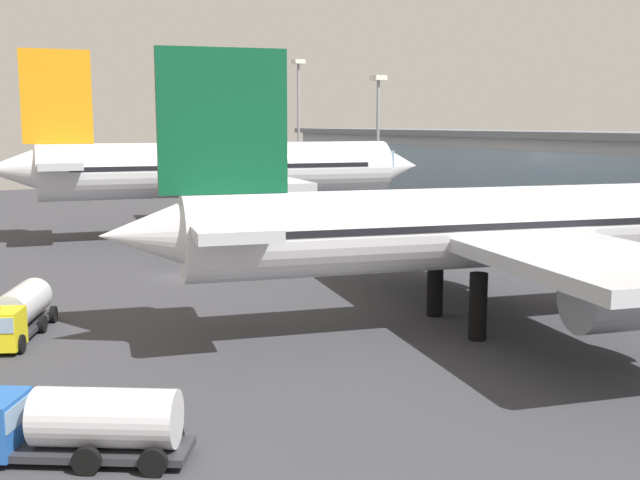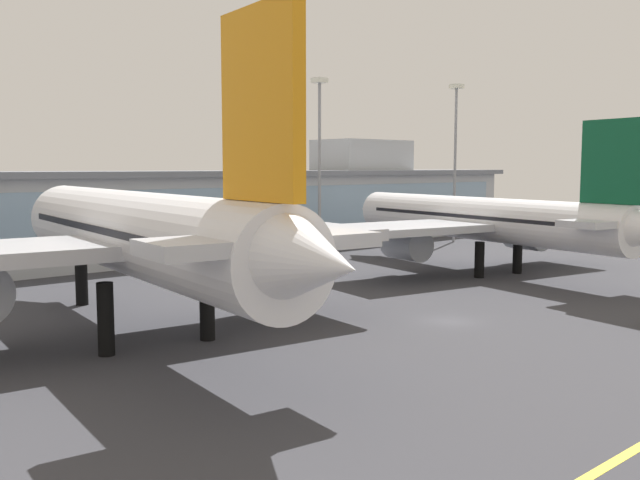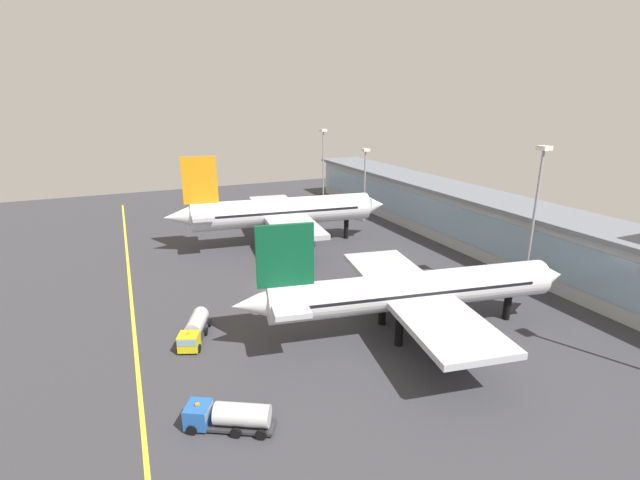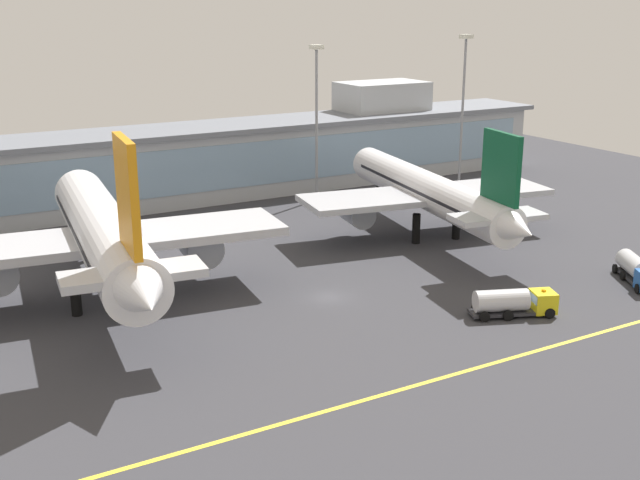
% 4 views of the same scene
% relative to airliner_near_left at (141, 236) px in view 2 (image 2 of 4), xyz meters
% --- Properties ---
extents(ground_plane, '(198.88, 198.88, 0.00)m').
position_rel_airliner_near_left_xyz_m(ground_plane, '(21.48, -11.14, -7.59)').
color(ground_plane, '#38383D').
extents(terminal_building, '(145.06, 14.00, 17.22)m').
position_rel_airliner_near_left_xyz_m(terminal_building, '(23.35, 39.55, -1.15)').
color(terminal_building, '#ADB2B7').
rests_on(terminal_building, ground).
extents(airliner_near_left, '(39.99, 50.66, 20.70)m').
position_rel_airliner_near_left_xyz_m(airliner_near_left, '(0.00, 0.00, 0.00)').
color(airliner_near_left, black).
rests_on(airliner_near_left, ground).
extents(airliner_near_right, '(36.37, 49.63, 17.20)m').
position_rel_airliner_near_left_xyz_m(airliner_near_right, '(45.81, 3.14, -1.30)').
color(airliner_near_right, black).
rests_on(airliner_near_right, ground).
extents(apron_light_mast_centre, '(1.80, 1.80, 25.04)m').
position_rel_airliner_near_left_xyz_m(apron_light_mast_centre, '(42.70, 28.69, 8.65)').
color(apron_light_mast_centre, gray).
rests_on(apron_light_mast_centre, ground).
extents(apron_light_mast_east, '(1.80, 1.80, 26.14)m').
position_rel_airliner_near_left_xyz_m(apron_light_mast_east, '(70.96, 26.51, 9.25)').
color(apron_light_mast_east, gray).
rests_on(apron_light_mast_east, ground).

